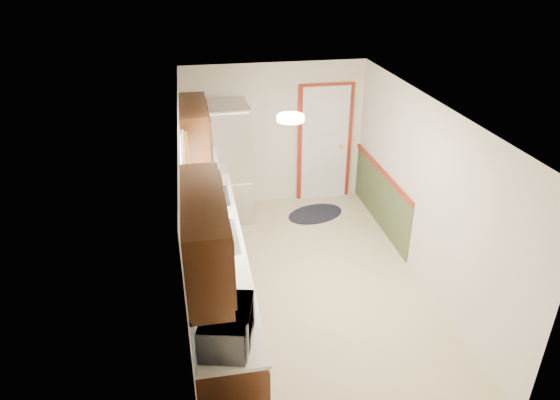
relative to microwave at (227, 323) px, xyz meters
name	(u,v)px	position (x,y,z in m)	size (l,w,h in m)	color
room_shell	(310,203)	(1.20, 1.95, 0.05)	(3.20, 5.20, 2.52)	beige
kitchen_run	(213,252)	(-0.04, 1.66, -0.34)	(0.63, 4.00, 2.20)	#371B0C
back_wall_trim	(336,155)	(2.19, 4.16, -0.26)	(1.12, 2.30, 2.08)	maroon
ceiling_fixture	(291,118)	(0.90, 1.75, 1.21)	(0.30, 0.30, 0.06)	#FFD88C
microwave	(227,323)	(0.00, 0.00, 0.00)	(0.61, 0.34, 0.41)	white
refrigerator	(225,163)	(0.31, 4.00, -0.20)	(0.82, 0.80, 1.90)	#B7B7BC
rug	(315,214)	(1.76, 3.78, -1.14)	(0.97, 0.63, 0.01)	black
cooktop	(210,197)	(0.01, 2.84, -0.20)	(0.50, 0.60, 0.02)	black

